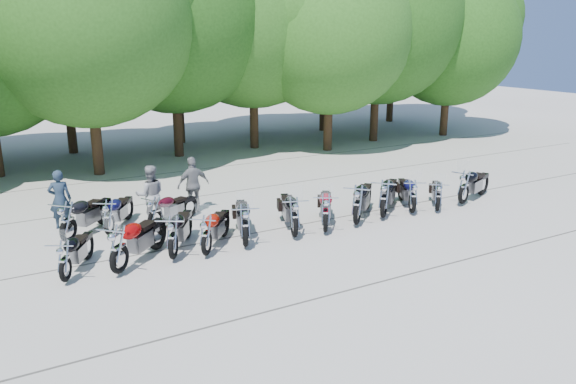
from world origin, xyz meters
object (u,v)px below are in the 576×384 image
motorcycle_11 (464,186)px  motorcycle_6 (326,212)px  motorcycle_3 (206,234)px  motorcycle_4 (245,224)px  motorcycle_8 (384,198)px  rider_0 (60,199)px  motorcycle_5 (294,216)px  motorcycle_14 (155,212)px  rider_2 (193,185)px  motorcycle_9 (413,195)px  motorcycle_12 (67,221)px  motorcycle_13 (109,216)px  motorcycle_1 (118,248)px  motorcycle_0 (64,260)px  motorcycle_7 (357,204)px  motorcycle_10 (438,196)px  motorcycle_2 (173,236)px  rider_1 (150,195)px

motorcycle_11 → motorcycle_6: bearing=69.3°
motorcycle_3 → motorcycle_4: size_ratio=0.92×
motorcycle_8 → rider_0: 9.83m
motorcycle_5 → rider_0: (-5.60, 4.26, 0.21)m
motorcycle_5 → motorcycle_11: motorcycle_5 is taller
motorcycle_14 → rider_2: 2.03m
motorcycle_9 → motorcycle_12: motorcycle_12 is taller
motorcycle_13 → motorcycle_9: bearing=-163.7°
motorcycle_1 → motorcycle_6: size_ratio=1.05×
motorcycle_0 → motorcycle_9: motorcycle_9 is taller
motorcycle_5 → motorcycle_7: motorcycle_7 is taller
motorcycle_10 → motorcycle_13: bearing=23.9°
motorcycle_4 → motorcycle_7: (3.72, -0.01, 0.03)m
motorcycle_12 → motorcycle_13: 1.12m
motorcycle_5 → motorcycle_10: (5.32, -0.16, -0.11)m
motorcycle_5 → motorcycle_13: bearing=-10.5°
motorcycle_2 → motorcycle_13: motorcycle_2 is taller
motorcycle_8 → motorcycle_10: size_ratio=1.25×
motorcycle_5 → motorcycle_12: 6.26m
motorcycle_1 → motorcycle_7: 7.12m
motorcycle_4 → motorcycle_10: size_ratio=1.21×
motorcycle_0 → rider_0: size_ratio=1.17×
motorcycle_13 → motorcycle_8: bearing=-165.7°
motorcycle_8 → motorcycle_13: motorcycle_8 is taller
rider_1 → motorcycle_1: bearing=73.5°
motorcycle_3 → motorcycle_14: bearing=-39.3°
motorcycle_6 → motorcycle_7: (1.20, 0.09, 0.05)m
motorcycle_2 → motorcycle_11: motorcycle_11 is taller
motorcycle_6 → motorcycle_5: bearing=27.9°
motorcycle_0 → motorcycle_14: motorcycle_0 is taller
motorcycle_0 → motorcycle_7: size_ratio=0.82×
motorcycle_3 → rider_2: rider_2 is taller
motorcycle_0 → motorcycle_5: size_ratio=0.86×
motorcycle_0 → rider_1: (3.00, 3.32, 0.32)m
motorcycle_1 → motorcycle_6: (5.92, 0.03, -0.03)m
motorcycle_9 → motorcycle_12: 10.43m
motorcycle_9 → motorcycle_2: bearing=28.7°
motorcycle_7 → motorcycle_14: 6.03m
motorcycle_12 → motorcycle_4: bearing=-168.9°
motorcycle_0 → motorcycle_9: bearing=-150.9°
motorcycle_5 → motorcycle_14: motorcycle_5 is taller
rider_2 → motorcycle_9: bearing=144.7°
motorcycle_5 → motorcycle_7: 2.19m
rider_2 → rider_1: bearing=12.4°
motorcycle_7 → motorcycle_14: (-5.41, 2.66, -0.15)m
rider_2 → motorcycle_3: bearing=70.7°
motorcycle_8 → rider_2: rider_2 is taller
motorcycle_0 → motorcycle_13: (1.60, 2.74, 0.02)m
motorcycle_11 → rider_2: (-8.20, 3.83, 0.24)m
motorcycle_11 → motorcycle_12: size_ratio=1.00×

